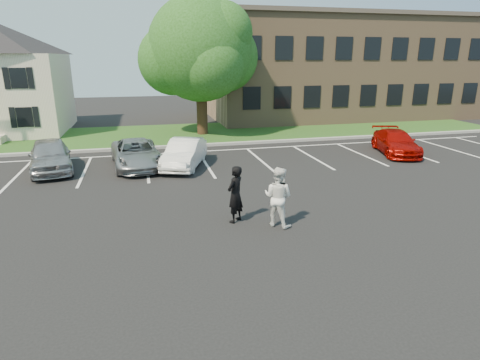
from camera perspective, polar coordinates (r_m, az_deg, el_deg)
name	(u,v)px	position (r m, az deg, el deg)	size (l,w,h in m)	color
ground_plane	(248,229)	(12.28, 1.13, -6.92)	(90.00, 90.00, 0.00)	black
curb	(195,145)	(23.54, -6.45, 4.91)	(40.00, 0.30, 0.15)	gray
grass_strip	(187,134)	(27.44, -7.57, 6.53)	(44.00, 8.00, 0.08)	#144C13
stall_lines	(230,157)	(20.86, -1.50, 3.24)	(34.00, 5.36, 0.01)	silver
office_building	(339,67)	(36.94, 13.91, 15.31)	(22.40, 10.40, 8.30)	#8E7052
tree	(201,51)	(26.82, -5.50, 17.77)	(7.80, 7.20, 8.80)	black
man_black_suit	(235,194)	(12.47, -0.68, -2.05)	(0.66, 0.43, 1.82)	black
man_white_shirt	(278,197)	(12.23, 5.41, -2.40)	(0.91, 0.71, 1.86)	white
car_silver_west	(50,155)	(20.13, -25.39, 3.19)	(1.73, 4.29, 1.46)	#A6A6AA
car_silver_minivan	(137,154)	(19.52, -14.50, 3.64)	(2.12, 4.59, 1.28)	#999BA0
car_white_sedan	(185,153)	(19.07, -7.89, 3.77)	(1.39, 3.99, 1.31)	white
car_red_compact	(396,142)	(23.16, 21.26, 5.02)	(1.72, 4.23, 1.23)	#9B0803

